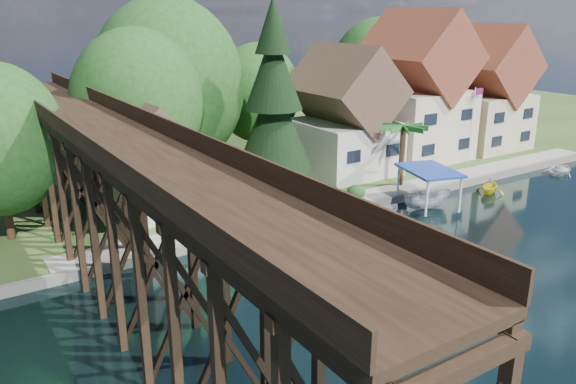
{
  "coord_description": "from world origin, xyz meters",
  "views": [
    {
      "loc": [
        -23.24,
        -21.59,
        13.97
      ],
      "look_at": [
        -5.28,
        6.0,
        3.39
      ],
      "focal_mm": 35.0,
      "sensor_mm": 36.0,
      "label": 1
    }
  ],
  "objects_px": {
    "shed": "(150,168)",
    "conifer": "(274,102)",
    "boat_canopy": "(428,192)",
    "trestle_bridge": "(116,195)",
    "boat_white_b": "(561,169)",
    "boat_white_a": "(383,210)",
    "boat_yellow": "(490,185)",
    "palm_tree": "(403,129)",
    "house_center": "(416,96)",
    "house_right": "(482,96)",
    "flagpole": "(474,117)",
    "house_left": "(344,119)",
    "tugboat": "(317,223)"
  },
  "relations": [
    {
      "from": "house_right",
      "to": "boat_canopy",
      "type": "xyz_separation_m",
      "value": [
        -18.1,
        -10.21,
        -4.46
      ]
    },
    {
      "from": "boat_white_a",
      "to": "boat_yellow",
      "type": "bearing_deg",
      "value": -108.33
    },
    {
      "from": "conifer",
      "to": "boat_canopy",
      "type": "distance_m",
      "value": 13.22
    },
    {
      "from": "house_left",
      "to": "palm_tree",
      "type": "xyz_separation_m",
      "value": [
        1.32,
        -5.89,
        -0.01
      ]
    },
    {
      "from": "trestle_bridge",
      "to": "boat_white_b",
      "type": "relative_size",
      "value": 12.5
    },
    {
      "from": "trestle_bridge",
      "to": "tugboat",
      "type": "bearing_deg",
      "value": 5.78
    },
    {
      "from": "shed",
      "to": "boat_canopy",
      "type": "height_order",
      "value": "shed"
    },
    {
      "from": "shed",
      "to": "conifer",
      "type": "xyz_separation_m",
      "value": [
        9.69,
        -0.43,
        3.73
      ]
    },
    {
      "from": "conifer",
      "to": "boat_white_a",
      "type": "xyz_separation_m",
      "value": [
        4.5,
        -7.59,
        -7.15
      ]
    },
    {
      "from": "tugboat",
      "to": "boat_yellow",
      "type": "height_order",
      "value": "tugboat"
    },
    {
      "from": "boat_white_b",
      "to": "palm_tree",
      "type": "bearing_deg",
      "value": 62.63
    },
    {
      "from": "conifer",
      "to": "boat_white_a",
      "type": "distance_m",
      "value": 11.35
    },
    {
      "from": "house_left",
      "to": "flagpole",
      "type": "relative_size",
      "value": 1.57
    },
    {
      "from": "trestle_bridge",
      "to": "shed",
      "type": "xyz_separation_m",
      "value": [
        5.0,
        9.33,
        -1.52
      ]
    },
    {
      "from": "house_center",
      "to": "flagpole",
      "type": "xyz_separation_m",
      "value": [
        2.84,
        -4.63,
        -1.62
      ]
    },
    {
      "from": "boat_white_b",
      "to": "house_right",
      "type": "bearing_deg",
      "value": -16.16
    },
    {
      "from": "shed",
      "to": "boat_white_b",
      "type": "height_order",
      "value": "shed"
    },
    {
      "from": "trestle_bridge",
      "to": "boat_yellow",
      "type": "relative_size",
      "value": 16.41
    },
    {
      "from": "flagpole",
      "to": "boat_yellow",
      "type": "xyz_separation_m",
      "value": [
        -4.82,
        -6.14,
        -4.09
      ]
    },
    {
      "from": "house_right",
      "to": "palm_tree",
      "type": "distance_m",
      "value": 17.7
    },
    {
      "from": "boat_canopy",
      "to": "house_center",
      "type": "bearing_deg",
      "value": 49.66
    },
    {
      "from": "palm_tree",
      "to": "house_center",
      "type": "bearing_deg",
      "value": 39.76
    },
    {
      "from": "tugboat",
      "to": "shed",
      "type": "bearing_deg",
      "value": 136.33
    },
    {
      "from": "house_right",
      "to": "flagpole",
      "type": "relative_size",
      "value": 1.78
    },
    {
      "from": "house_center",
      "to": "shed",
      "type": "bearing_deg",
      "value": -175.76
    },
    {
      "from": "house_right",
      "to": "boat_canopy",
      "type": "distance_m",
      "value": 21.25
    },
    {
      "from": "tugboat",
      "to": "boat_yellow",
      "type": "bearing_deg",
      "value": -2.74
    },
    {
      "from": "house_right",
      "to": "shed",
      "type": "distance_m",
      "value": 36.08
    },
    {
      "from": "trestle_bridge",
      "to": "tugboat",
      "type": "height_order",
      "value": "trestle_bridge"
    },
    {
      "from": "house_left",
      "to": "flagpole",
      "type": "xyz_separation_m",
      "value": [
        11.84,
        -4.13,
        -0.34
      ]
    },
    {
      "from": "house_center",
      "to": "flagpole",
      "type": "relative_size",
      "value": 1.98
    },
    {
      "from": "house_right",
      "to": "house_center",
      "type": "bearing_deg",
      "value": 176.82
    },
    {
      "from": "flagpole",
      "to": "tugboat",
      "type": "height_order",
      "value": "flagpole"
    },
    {
      "from": "conifer",
      "to": "flagpole",
      "type": "relative_size",
      "value": 2.09
    },
    {
      "from": "trestle_bridge",
      "to": "house_right",
      "type": "distance_m",
      "value": 42.41
    },
    {
      "from": "palm_tree",
      "to": "flagpole",
      "type": "bearing_deg",
      "value": 9.49
    },
    {
      "from": "boat_white_b",
      "to": "shed",
      "type": "bearing_deg",
      "value": 63.09
    },
    {
      "from": "trestle_bridge",
      "to": "boat_white_a",
      "type": "height_order",
      "value": "trestle_bridge"
    },
    {
      "from": "house_right",
      "to": "tugboat",
      "type": "relative_size",
      "value": 3.82
    },
    {
      "from": "house_center",
      "to": "shed",
      "type": "distance_m",
      "value": 27.2
    },
    {
      "from": "boat_white_a",
      "to": "shed",
      "type": "bearing_deg",
      "value": 46.16
    },
    {
      "from": "conifer",
      "to": "palm_tree",
      "type": "height_order",
      "value": "conifer"
    },
    {
      "from": "house_left",
      "to": "boat_yellow",
      "type": "relative_size",
      "value": 4.09
    },
    {
      "from": "palm_tree",
      "to": "boat_white_b",
      "type": "relative_size",
      "value": 1.5
    },
    {
      "from": "house_center",
      "to": "boat_white_b",
      "type": "relative_size",
      "value": 3.93
    },
    {
      "from": "conifer",
      "to": "boat_canopy",
      "type": "relative_size",
      "value": 2.67
    },
    {
      "from": "house_left",
      "to": "house_right",
      "type": "xyz_separation_m",
      "value": [
        18.0,
        0.0,
        0.64
      ]
    },
    {
      "from": "flagpole",
      "to": "boat_white_b",
      "type": "relative_size",
      "value": 1.98
    },
    {
      "from": "flagpole",
      "to": "boat_yellow",
      "type": "height_order",
      "value": "flagpole"
    },
    {
      "from": "trestle_bridge",
      "to": "house_left",
      "type": "height_order",
      "value": "house_left"
    }
  ]
}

